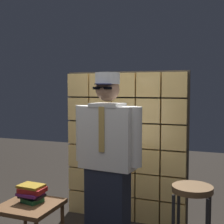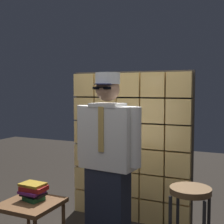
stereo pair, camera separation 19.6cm
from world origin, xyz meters
TOP-DOWN VIEW (x-y plane):
  - glass_block_wall at (0.00, 1.32)m, footprint 1.53×0.10m
  - standing_person at (0.12, 0.48)m, footprint 0.70×0.32m
  - bar_stool at (0.93, 0.35)m, footprint 0.34×0.34m
  - side_table at (-0.54, 0.13)m, footprint 0.52×0.52m
  - book_stack at (-0.55, 0.19)m, footprint 0.26×0.21m

SIDE VIEW (x-z plane):
  - side_table at x=-0.54m, z-range 0.19..0.72m
  - bar_stool at x=0.93m, z-range 0.19..0.99m
  - book_stack at x=-0.55m, z-range 0.53..0.70m
  - glass_block_wall at x=0.00m, z-range -0.02..1.82m
  - standing_person at x=0.12m, z-range 0.04..1.80m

